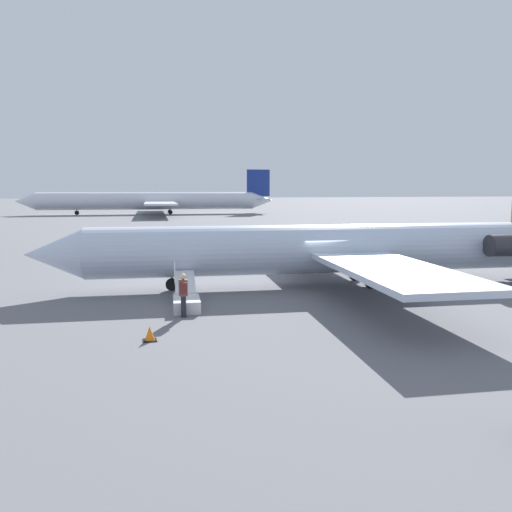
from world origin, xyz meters
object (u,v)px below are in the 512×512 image
Objects in this scene: airplane_far_right at (153,201)px; passenger at (183,292)px; boarding_stairs at (186,299)px; airplane_main at (337,248)px.

airplane_far_right is 30.15× the size of passenger.
passenger reaches higher than boarding_stairs.
airplane_main is 0.57× the size of airplane_far_right.
boarding_stairs is (4.83, 85.12, -2.41)m from airplane_far_right.
airplane_far_right reaches higher than boarding_stairs.
airplane_main is 9.00m from boarding_stairs.
airplane_far_right is at bearing 2.59° from passenger.
passenger is at bearing 33.41° from airplane_main.
airplane_main is 82.25m from airplane_far_right.
airplane_far_right is 86.84m from passenger.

